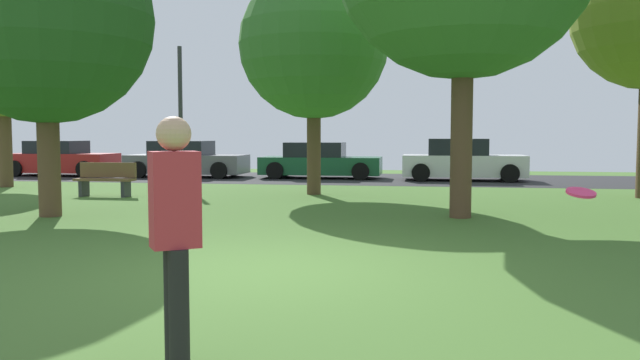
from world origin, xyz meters
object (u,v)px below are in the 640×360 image
Objects in this scene: parked_car_red at (61,160)px; parked_car_green at (320,162)px; parked_car_white at (462,162)px; street_lamp_post at (181,116)px; park_bench at (106,179)px; maple_tree_near at (2,59)px; birch_tree_lone at (45,17)px; person_thrower at (175,231)px; frisbee_disc at (581,193)px; parked_car_grey at (186,160)px; maple_tree_far at (314,45)px.

parked_car_red reaches higher than parked_car_green.
street_lamp_post is (-9.21, -3.54, 1.57)m from parked_car_white.
maple_tree_near is at bearing -26.70° from park_bench.
birch_tree_lone is at bearing -59.30° from parked_car_red.
maple_tree_near reaches higher than parked_car_green.
person_thrower is 23.06m from parked_car_red.
parked_car_white is 2.69× the size of park_bench.
street_lamp_post is (6.53, -3.64, 1.60)m from parked_car_red.
parked_car_white is at bearing 90.27° from frisbee_disc.
park_bench is at bearing -97.66° from street_lamp_post.
parked_car_white is 9.99m from street_lamp_post.
person_thrower reaches higher than frisbee_disc.
maple_tree_near is at bearing -159.98° from parked_car_white.
parked_car_green is 9.09m from park_bench.
frisbee_disc is (3.12, 2.11, 0.12)m from person_thrower.
person_thrower is at bearing 120.00° from park_bench.
birch_tree_lone reaches higher than street_lamp_post.
birch_tree_lone is 12.35m from parked_car_grey.
maple_tree_near is 8.43m from birch_tree_lone.
parked_car_grey is at bearing 98.18° from birch_tree_lone.
person_thrower reaches higher than park_bench.
frisbee_disc is (4.43, -10.94, -2.98)m from maple_tree_far.
frisbee_disc is at bearing -31.59° from birch_tree_lone.
maple_tree_far is 3.47× the size of person_thrower.
park_bench is at bearing -165.08° from maple_tree_far.
maple_tree_near is 7.44m from parked_car_grey.
parked_car_red is (-15.82, 17.14, -0.46)m from frisbee_disc.
birch_tree_lone is (5.54, -6.35, -0.01)m from maple_tree_near.
maple_tree_far reaches higher than birch_tree_lone.
maple_tree_far reaches higher than street_lamp_post.
person_thrower reaches higher than parked_car_grey.
maple_tree_far reaches higher than parked_car_green.
frisbee_disc is 0.21× the size of park_bench.
parked_car_green is at bearing -119.62° from park_bench.
street_lamp_post is (-0.40, 8.03, -1.73)m from birch_tree_lone.
parked_car_green is at bearing 31.58° from maple_tree_near.
person_thrower is 0.39× the size of street_lamp_post.
person_thrower is 19.64m from parked_car_green.
park_bench is at bearing -119.62° from parked_car_green.
parked_car_green is (-5.33, 17.40, -0.49)m from frisbee_disc.
birch_tree_lone is 8.22m from street_lamp_post.
street_lamp_post is (1.29, -3.74, 1.61)m from parked_car_grey.
birch_tree_lone is 3.83× the size of park_bench.
park_bench is (-5.39, -1.44, -3.63)m from maple_tree_far.
parked_car_red reaches higher than frisbee_disc.
frisbee_disc is 0.08× the size of parked_car_white.
birch_tree_lone is 1.36× the size of street_lamp_post.
maple_tree_near reaches higher than person_thrower.
parked_car_white is at bearing -3.94° from parked_car_green.
parked_car_grey is at bearing -84.43° from park_bench.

